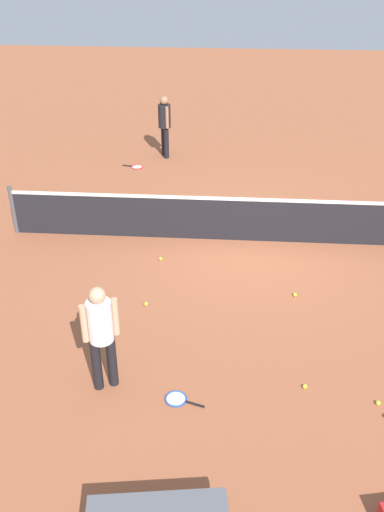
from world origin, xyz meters
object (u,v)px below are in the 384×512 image
object	(u,v)px
player_far_side	(165,121)
tennis_ball_near_player	(161,259)
tennis_racket_far_player	(136,167)
tennis_ball_by_net	(378,403)
courtside_bench	(157,511)
tennis_ball_midcourt	(146,304)
tennis_racket_near_player	(178,399)
tennis_ball_baseline	(305,386)
player_near_side	(101,330)
tennis_ball_stray_right	(295,295)

from	to	relation	value
player_far_side	tennis_ball_near_player	bearing A→B (deg)	-84.51
tennis_racket_far_player	tennis_ball_near_player	size ratio (longest dim) A/B	9.18
tennis_racket_far_player	tennis_ball_near_player	distance (m)	4.88
tennis_ball_by_net	courtside_bench	world-z (taller)	courtside_bench
tennis_ball_near_player	tennis_ball_midcourt	size ratio (longest dim) A/B	1.00
tennis_racket_near_player	tennis_ball_baseline	size ratio (longest dim) A/B	9.20
tennis_ball_near_player	player_far_side	bearing A→B (deg)	95.49
player_far_side	tennis_racket_near_player	bearing A→B (deg)	-82.51
tennis_ball_by_net	tennis_racket_far_player	bearing A→B (deg)	119.52
tennis_ball_midcourt	courtside_bench	world-z (taller)	courtside_bench
tennis_ball_near_player	tennis_ball_by_net	xyz separation A→B (m)	(3.46, -3.58, 0.00)
tennis_ball_near_player	tennis_ball_midcourt	bearing A→B (deg)	-92.92
tennis_ball_by_net	player_near_side	bearing A→B (deg)	178.40
player_near_side	tennis_ball_stray_right	distance (m)	3.91
player_near_side	tennis_racket_near_player	world-z (taller)	player_near_side
tennis_racket_far_player	tennis_ball_by_net	bearing A→B (deg)	-60.48
tennis_ball_stray_right	tennis_ball_baseline	bearing A→B (deg)	-91.32
courtside_bench	tennis_ball_midcourt	bearing A→B (deg)	99.98
player_near_side	tennis_ball_by_net	xyz separation A→B (m)	(3.83, -0.11, -0.98)
tennis_ball_by_net	courtside_bench	bearing A→B (deg)	-142.83
player_far_side	tennis_racket_far_player	distance (m)	1.49
tennis_ball_by_net	courtside_bench	xyz separation A→B (m)	(-2.80, -2.12, 0.38)
player_far_side	tennis_ball_near_player	size ratio (longest dim) A/B	25.76
tennis_racket_far_player	tennis_ball_stray_right	bearing A→B (deg)	-56.80
tennis_racket_near_player	courtside_bench	xyz separation A→B (m)	(-0.02, -2.01, 0.40)
courtside_bench	player_far_side	bearing A→B (deg)	96.06
tennis_ball_baseline	player_far_side	bearing A→B (deg)	108.71
player_near_side	courtside_bench	xyz separation A→B (m)	(1.03, -2.23, -0.59)
tennis_racket_far_player	tennis_ball_near_player	bearing A→B (deg)	-75.34
tennis_racket_far_player	tennis_ball_midcourt	bearing A→B (deg)	-79.47
tennis_ball_near_player	courtside_bench	xyz separation A→B (m)	(0.66, -5.70, 0.38)
tennis_ball_baseline	tennis_racket_far_player	bearing A→B (deg)	114.77
player_far_side	tennis_ball_baseline	size ratio (longest dim) A/B	25.76
tennis_racket_far_player	player_far_side	bearing A→B (deg)	50.66
tennis_ball_baseline	tennis_ball_stray_right	distance (m)	2.29
player_far_side	tennis_ball_by_net	distance (m)	10.03
tennis_racket_far_player	tennis_ball_near_player	xyz separation A→B (m)	(1.23, -4.72, 0.02)
player_near_side	tennis_racket_far_player	xyz separation A→B (m)	(-0.86, 8.19, -1.00)
player_near_side	courtside_bench	distance (m)	2.53
tennis_ball_near_player	courtside_bench	world-z (taller)	courtside_bench
player_far_side	tennis_racket_near_player	xyz separation A→B (m)	(1.22, -9.26, -1.00)
tennis_racket_far_player	tennis_ball_near_player	world-z (taller)	tennis_ball_near_player
tennis_racket_near_player	tennis_ball_baseline	distance (m)	1.83
player_near_side	tennis_racket_far_player	bearing A→B (deg)	96.02
tennis_ball_midcourt	tennis_ball_baseline	distance (m)	3.14
player_near_side	tennis_racket_near_player	distance (m)	1.47
tennis_ball_midcourt	tennis_ball_baseline	size ratio (longest dim) A/B	1.00
tennis_ball_by_net	tennis_ball_baseline	xyz separation A→B (m)	(-0.98, 0.25, 0.00)
player_near_side	tennis_ball_near_player	distance (m)	3.63
player_far_side	tennis_ball_near_player	distance (m)	5.68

